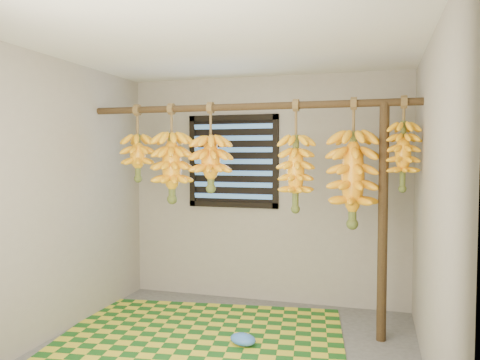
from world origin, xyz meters
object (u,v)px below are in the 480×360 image
(banana_bunch_b, at_px, (172,167))
(banana_bunch_f, at_px, (403,156))
(plastic_bag, at_px, (243,339))
(banana_bunch_d, at_px, (296,173))
(banana_bunch_e, at_px, (353,179))
(banana_bunch_a, at_px, (138,157))
(support_post, at_px, (383,223))
(banana_bunch_c, at_px, (211,163))
(woven_mat, at_px, (199,340))

(banana_bunch_b, height_order, banana_bunch_f, same)
(plastic_bag, bearing_deg, banana_bunch_f, 19.72)
(banana_bunch_d, bearing_deg, banana_bunch_e, 0.00)
(banana_bunch_a, bearing_deg, plastic_bag, -20.56)
(support_post, distance_m, banana_bunch_f, 0.58)
(banana_bunch_c, distance_m, banana_bunch_e, 1.28)
(banana_bunch_d, distance_m, banana_bunch_e, 0.49)
(woven_mat, height_order, banana_bunch_f, banana_bunch_f)
(woven_mat, distance_m, plastic_bag, 0.39)
(support_post, distance_m, banana_bunch_d, 0.84)
(support_post, relative_size, banana_bunch_c, 2.46)
(banana_bunch_c, height_order, banana_bunch_e, same)
(banana_bunch_a, bearing_deg, banana_bunch_d, 0.00)
(plastic_bag, xyz_separation_m, banana_bunch_e, (0.84, 0.44, 1.31))
(support_post, relative_size, plastic_bag, 8.71)
(plastic_bag, xyz_separation_m, banana_bunch_c, (-0.44, 0.44, 1.44))
(woven_mat, distance_m, banana_bunch_b, 1.58)
(support_post, distance_m, banana_bunch_e, 0.44)
(support_post, height_order, banana_bunch_c, banana_bunch_c)
(banana_bunch_f, bearing_deg, support_post, -180.00)
(support_post, xyz_separation_m, banana_bunch_e, (-0.25, 0.00, 0.37))
(banana_bunch_a, bearing_deg, support_post, 0.00)
(plastic_bag, relative_size, banana_bunch_a, 0.31)
(woven_mat, bearing_deg, banana_bunch_c, 96.25)
(banana_bunch_a, bearing_deg, banana_bunch_e, 0.00)
(banana_bunch_a, relative_size, banana_bunch_c, 0.90)
(woven_mat, distance_m, banana_bunch_e, 1.88)
(banana_bunch_b, height_order, banana_bunch_e, same)
(woven_mat, height_order, plastic_bag, plastic_bag)
(banana_bunch_c, bearing_deg, support_post, -0.00)
(woven_mat, relative_size, banana_bunch_a, 3.30)
(woven_mat, bearing_deg, banana_bunch_b, 134.93)
(banana_bunch_a, xyz_separation_m, banana_bunch_b, (0.36, -0.00, -0.09))
(banana_bunch_b, xyz_separation_m, banana_bunch_d, (1.18, 0.00, -0.04))
(banana_bunch_a, height_order, banana_bunch_d, same)
(support_post, distance_m, banana_bunch_c, 1.60)
(banana_bunch_b, distance_m, banana_bunch_d, 1.18)
(woven_mat, distance_m, banana_bunch_c, 1.55)
(support_post, relative_size, banana_bunch_b, 2.17)
(banana_bunch_d, bearing_deg, banana_bunch_b, -180.00)
(banana_bunch_d, bearing_deg, banana_bunch_f, 0.00)
(plastic_bag, relative_size, banana_bunch_f, 0.29)
(banana_bunch_f, bearing_deg, banana_bunch_c, 180.00)
(plastic_bag, bearing_deg, banana_bunch_c, 134.49)
(banana_bunch_c, height_order, banana_bunch_d, same)
(banana_bunch_e, bearing_deg, woven_mat, -160.27)
(banana_bunch_c, distance_m, banana_bunch_d, 0.79)
(woven_mat, relative_size, banana_bunch_b, 2.61)
(plastic_bag, bearing_deg, banana_bunch_d, 51.60)
(banana_bunch_a, relative_size, banana_bunch_e, 0.67)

